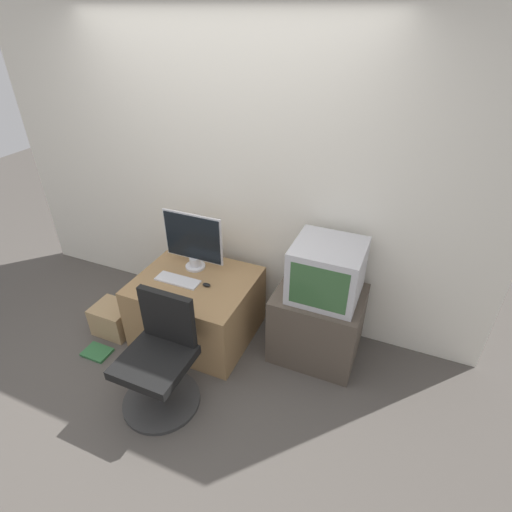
# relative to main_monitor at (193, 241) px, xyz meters

# --- Properties ---
(ground_plane) EXTENTS (12.00, 12.00, 0.00)m
(ground_plane) POSITION_rel_main_monitor_xyz_m (0.15, -0.96, -0.83)
(ground_plane) COLOR #4C4742
(wall_back) EXTENTS (4.40, 0.05, 2.60)m
(wall_back) POSITION_rel_main_monitor_xyz_m (0.15, 0.37, 0.47)
(wall_back) COLOR silver
(wall_back) RESTS_ON ground_plane
(desk) EXTENTS (0.95, 0.81, 0.57)m
(desk) POSITION_rel_main_monitor_xyz_m (0.09, -0.17, -0.54)
(desk) COLOR #937047
(desk) RESTS_ON ground_plane
(side_stand) EXTENTS (0.67, 0.56, 0.60)m
(side_stand) POSITION_rel_main_monitor_xyz_m (1.10, 0.01, -0.52)
(side_stand) COLOR #4C4238
(side_stand) RESTS_ON ground_plane
(main_monitor) EXTENTS (0.53, 0.17, 0.51)m
(main_monitor) POSITION_rel_main_monitor_xyz_m (0.00, 0.00, 0.00)
(main_monitor) COLOR silver
(main_monitor) RESTS_ON desk
(keyboard) EXTENTS (0.37, 0.13, 0.01)m
(keyboard) POSITION_rel_main_monitor_xyz_m (-0.03, -0.24, -0.25)
(keyboard) COLOR silver
(keyboard) RESTS_ON desk
(mouse) EXTENTS (0.07, 0.04, 0.03)m
(mouse) POSITION_rel_main_monitor_xyz_m (0.22, -0.21, -0.24)
(mouse) COLOR black
(mouse) RESTS_ON desk
(crt_tv) EXTENTS (0.51, 0.48, 0.44)m
(crt_tv) POSITION_rel_main_monitor_xyz_m (1.13, 0.01, -0.00)
(crt_tv) COLOR #B7B7BC
(crt_tv) RESTS_ON side_stand
(office_chair) EXTENTS (0.56, 0.56, 0.86)m
(office_chair) POSITION_rel_main_monitor_xyz_m (0.21, -0.88, -0.47)
(office_chair) COLOR #333333
(office_chair) RESTS_ON ground_plane
(cardboard_box_lower) EXTENTS (0.33, 0.28, 0.27)m
(cardboard_box_lower) POSITION_rel_main_monitor_xyz_m (-0.61, -0.45, -0.69)
(cardboard_box_lower) COLOR #A3845B
(cardboard_box_lower) RESTS_ON ground_plane
(book) EXTENTS (0.23, 0.17, 0.02)m
(book) POSITION_rel_main_monitor_xyz_m (-0.57, -0.74, -0.81)
(book) COLOR #2D6638
(book) RESTS_ON ground_plane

